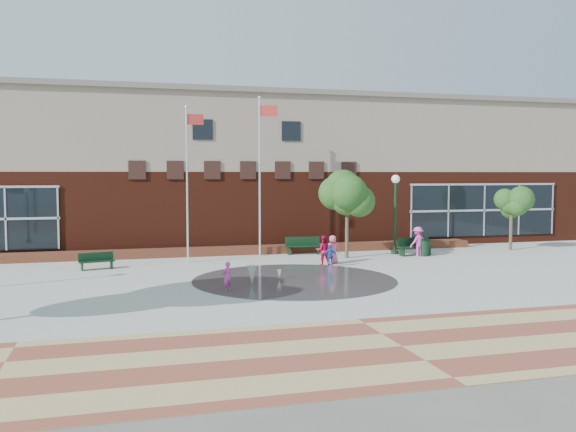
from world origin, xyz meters
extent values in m
plane|color=#666056|center=(0.00, 0.00, 0.00)|extent=(120.00, 120.00, 0.00)
cube|color=#A8A8A0|center=(0.00, 4.00, 0.00)|extent=(46.00, 18.00, 0.01)
cube|color=brown|center=(0.00, -7.00, 0.00)|extent=(46.00, 6.00, 0.01)
cylinder|color=#383A3D|center=(0.00, 3.00, 0.00)|extent=(8.40, 8.40, 0.01)
cube|color=#4D1C10|center=(0.00, 17.50, 2.25)|extent=(44.00, 10.00, 4.50)
cube|color=gray|center=(0.00, 17.50, 6.75)|extent=(44.00, 10.00, 4.50)
cube|color=slate|center=(0.00, 17.50, 9.05)|extent=(44.40, 10.40, 0.30)
cube|color=black|center=(15.00, 12.48, 2.11)|extent=(10.00, 0.12, 3.19)
cube|color=black|center=(-2.50, 12.48, 6.79)|extent=(1.10, 0.10, 1.10)
cube|color=black|center=(2.50, 12.48, 6.79)|extent=(1.10, 0.10, 1.10)
cube|color=maroon|center=(0.00, 11.60, 0.00)|extent=(26.00, 1.20, 0.40)
cylinder|color=silver|center=(-3.71, 9.14, 3.79)|extent=(0.09, 0.09, 7.59)
sphere|color=silver|center=(-3.71, 9.14, 7.63)|extent=(0.15, 0.15, 0.15)
cube|color=red|center=(-3.30, 9.15, 7.03)|extent=(0.83, 0.04, 0.51)
cylinder|color=silver|center=(0.29, 10.79, 4.17)|extent=(0.11, 0.11, 8.35)
sphere|color=silver|center=(0.29, 10.79, 8.40)|extent=(0.17, 0.17, 0.17)
cube|color=red|center=(0.76, 10.68, 7.70)|extent=(0.94, 0.24, 0.59)
cylinder|color=black|center=(7.52, 9.39, 1.95)|extent=(0.14, 0.14, 3.90)
cylinder|color=black|center=(7.52, 9.39, 0.09)|extent=(0.41, 0.41, 0.18)
sphere|color=white|center=(7.52, 9.39, 4.10)|extent=(0.46, 0.46, 0.46)
cube|color=black|center=(-7.97, 8.03, 0.39)|extent=(1.63, 0.78, 0.05)
cube|color=black|center=(-8.01, 8.22, 0.59)|extent=(1.54, 0.39, 0.39)
cube|color=black|center=(2.64, 10.57, 0.48)|extent=(1.95, 0.76, 0.06)
cube|color=black|center=(2.67, 10.80, 0.72)|extent=(1.89, 0.28, 0.48)
cube|color=black|center=(8.31, 8.55, 0.48)|extent=(1.98, 0.73, 0.06)
cube|color=black|center=(8.28, 8.78, 0.73)|extent=(1.93, 0.25, 0.48)
cylinder|color=black|center=(8.69, 8.22, 0.43)|extent=(0.51, 0.51, 0.85)
cylinder|color=black|center=(8.69, 8.22, 0.87)|extent=(0.54, 0.54, 0.05)
cylinder|color=#403325|center=(4.45, 8.67, 1.35)|extent=(0.18, 0.18, 2.71)
cylinder|color=#403325|center=(14.69, 9.24, 1.06)|extent=(0.18, 0.18, 2.12)
cone|color=white|center=(-1.91, 2.45, 0.00)|extent=(0.39, 0.39, 0.75)
cone|color=white|center=(-0.57, 3.28, 0.00)|extent=(0.18, 0.18, 0.40)
imported|color=#E742AA|center=(-3.04, 1.57, 0.55)|extent=(0.48, 0.46, 1.10)
imported|color=#B50B35|center=(2.47, 6.63, 0.72)|extent=(0.77, 0.64, 1.45)
imported|color=#DD5881|center=(3.09, 7.02, 0.70)|extent=(0.70, 0.48, 1.40)
imported|color=blue|center=(2.61, 5.99, 0.53)|extent=(0.66, 0.35, 1.07)
imported|color=#EE4BB4|center=(8.31, 8.25, 0.79)|extent=(1.15, 0.87, 1.59)
camera|label=1|loc=(-6.81, -20.90, 4.41)|focal=38.00mm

